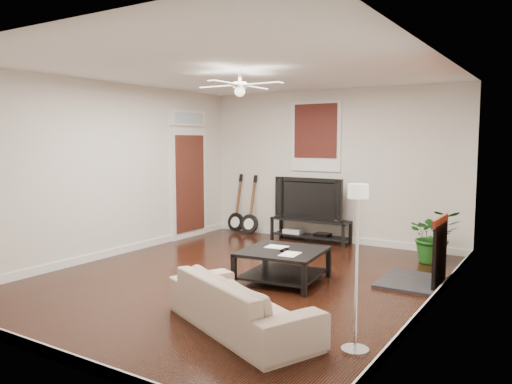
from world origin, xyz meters
The scene contains 14 objects.
room centered at (0.00, 0.00, 1.40)m, with size 5.01×6.01×2.81m.
brick_accent centered at (2.49, 1.00, 1.40)m, with size 0.02×2.20×2.80m, color #974730.
fireplace centered at (2.20, 1.00, 0.46)m, with size 0.80×1.10×0.92m, color black.
window_back centered at (-0.30, 2.97, 1.95)m, with size 1.00×0.06×1.30m, color #401111.
door_left centered at (-2.46, 1.90, 1.25)m, with size 0.08×1.00×2.50m, color white.
tv_stand centered at (-0.30, 2.78, 0.21)m, with size 1.50×0.40×0.42m, color black.
tv centered at (-0.30, 2.80, 0.81)m, with size 1.35×0.18×0.78m, color black.
coffee_table centered at (0.57, 0.16, 0.22)m, with size 1.03×1.03×0.43m, color black.
sofa centered at (1.04, -1.54, 0.27)m, with size 1.85×0.72×0.54m, color tan.
floor_lamp centered at (2.20, -1.44, 0.76)m, with size 0.25×0.25×1.51m, color silver, non-canonical shape.
potted_plant centered at (2.03, 2.30, 0.42)m, with size 0.76×0.66×0.84m, color #1B5618.
guitar_left centered at (-1.96, 2.75, 0.61)m, with size 0.37×0.26×1.21m, color black, non-canonical shape.
guitar_right centered at (-1.61, 2.72, 0.61)m, with size 0.37×0.26×1.21m, color black, non-canonical shape.
ceiling_fan centered at (0.00, 0.00, 2.60)m, with size 1.24×1.24×0.32m, color white, non-canonical shape.
Camera 1 is at (3.73, -5.54, 1.88)m, focal length 35.02 mm.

